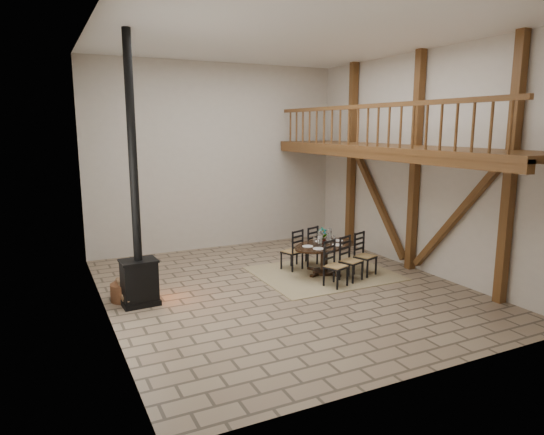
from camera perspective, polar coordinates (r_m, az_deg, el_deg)
name	(u,v)px	position (r m, az deg, el deg)	size (l,w,h in m)	color
ground	(284,289)	(10.21, 1.40, -8.36)	(8.00, 8.00, 0.00)	#8A765C
room_shell	(335,142)	(10.26, 7.46, 8.83)	(7.02, 8.02, 5.01)	beige
rug	(324,273)	(11.24, 6.12, -6.55)	(3.00, 2.50, 0.02)	tan
dining_table	(328,258)	(11.08, 6.56, -4.78)	(2.00, 2.18, 1.08)	black
wood_stove	(138,247)	(9.35, -15.53, -3.39)	(0.70, 0.56, 5.00)	black
log_basket	(124,291)	(9.91, -16.98, -8.28)	(0.53, 0.53, 0.43)	brown
log_stack	(133,301)	(9.57, -16.01, -9.38)	(0.40, 0.40, 0.23)	#A1795A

